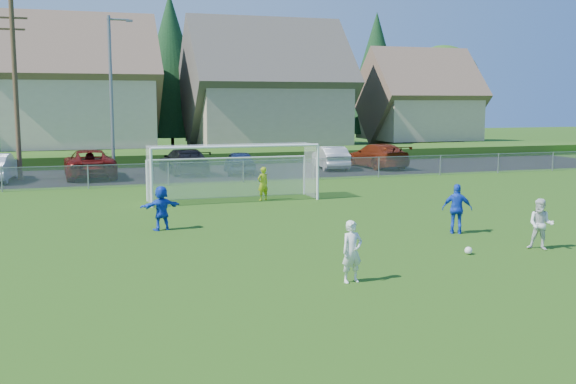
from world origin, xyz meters
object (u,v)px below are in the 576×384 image
(player_blue_a, at_px, (457,209))
(player_blue_b, at_px, (161,208))
(car_g, at_px, (377,156))
(car_e, at_px, (240,162))
(soccer_ball, at_px, (468,251))
(car_f, at_px, (331,158))
(player_white_a, at_px, (352,252))
(player_white_b, at_px, (541,224))
(goalkeeper, at_px, (263,184))
(car_c, at_px, (90,164))
(car_d, at_px, (184,161))
(soccer_goal, at_px, (232,163))

(player_blue_a, height_order, player_blue_b, player_blue_a)
(car_g, bearing_deg, car_e, 1.00)
(soccer_ball, bearing_deg, player_blue_b, 140.98)
(car_f, bearing_deg, player_white_a, 77.23)
(player_white_b, xyz_separation_m, player_blue_a, (-1.03, 2.90, 0.07))
(goalkeeper, bearing_deg, car_g, -153.51)
(player_white_b, bearing_deg, car_e, 143.04)
(car_c, height_order, car_d, car_c)
(soccer_goal, bearing_deg, car_e, 74.44)
(car_f, bearing_deg, car_e, 17.94)
(player_blue_b, distance_m, car_e, 17.65)
(player_blue_a, height_order, goalkeeper, player_blue_a)
(car_f, bearing_deg, car_c, 8.97)
(player_white_b, relative_size, goalkeeper, 1.02)
(car_f, bearing_deg, car_g, -176.57)
(player_blue_b, height_order, car_e, player_blue_b)
(player_white_a, height_order, goalkeeper, player_white_a)
(car_e, bearing_deg, player_white_b, 106.55)
(player_white_a, xyz_separation_m, car_c, (-5.41, 25.25, 0.04))
(player_white_b, distance_m, goalkeeper, 13.13)
(car_f, distance_m, soccer_goal, 14.61)
(player_blue_b, bearing_deg, soccer_ball, 127.69)
(soccer_ball, bearing_deg, car_d, 100.28)
(car_c, bearing_deg, player_blue_a, 116.60)
(car_e, bearing_deg, car_d, -12.05)
(goalkeeper, relative_size, car_g, 0.27)
(soccer_ball, height_order, player_white_a, player_white_a)
(car_d, bearing_deg, soccer_ball, 95.06)
(soccer_ball, xyz_separation_m, player_blue_b, (-7.93, 6.42, 0.65))
(player_blue_a, bearing_deg, player_white_b, 140.15)
(car_c, bearing_deg, car_g, 178.71)
(car_c, bearing_deg, car_e, 173.05)
(player_white_b, height_order, player_blue_b, player_blue_b)
(car_c, relative_size, car_g, 1.06)
(player_blue_b, relative_size, car_d, 0.29)
(player_blue_b, height_order, goalkeeper, player_blue_b)
(player_white_b, height_order, goalkeeper, player_white_b)
(car_c, bearing_deg, goalkeeper, 119.73)
(player_blue_a, distance_m, car_d, 21.82)
(soccer_ball, xyz_separation_m, goalkeeper, (-2.76, 11.98, 0.63))
(car_f, relative_size, soccer_goal, 0.60)
(soccer_goal, bearing_deg, player_blue_b, -122.63)
(player_white_b, height_order, car_c, car_c)
(player_white_b, distance_m, car_c, 26.58)
(soccer_ball, bearing_deg, player_blue_a, 64.41)
(car_g, bearing_deg, car_d, -5.48)
(player_white_a, bearing_deg, goalkeeper, 73.94)
(player_blue_a, bearing_deg, car_d, -44.37)
(soccer_ball, xyz_separation_m, player_white_a, (-4.39, -1.72, 0.65))
(soccer_ball, relative_size, car_e, 0.05)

